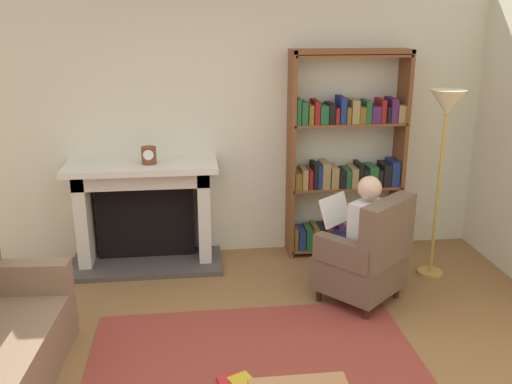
{
  "coord_description": "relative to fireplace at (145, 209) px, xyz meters",
  "views": [
    {
      "loc": [
        -0.41,
        -3.01,
        2.39
      ],
      "look_at": [
        0.1,
        1.2,
        1.05
      ],
      "focal_mm": 39.04,
      "sensor_mm": 36.0,
      "label": 1
    }
  ],
  "objects": [
    {
      "name": "bookshelf",
      "position": [
        2.04,
        0.03,
        0.41
      ],
      "size": [
        1.18,
        0.32,
        2.09
      ],
      "color": "brown",
      "rests_on": "ground"
    },
    {
      "name": "armchair_reading",
      "position": [
        1.94,
        -1.08,
        -0.14
      ],
      "size": [
        0.89,
        0.89,
        0.97
      ],
      "rotation": [
        0.0,
        0.0,
        3.86
      ],
      "color": "#331E14",
      "rests_on": "ground"
    },
    {
      "name": "area_rug",
      "position": [
        0.88,
        -2.0,
        -0.56
      ],
      "size": [
        2.4,
        1.8,
        0.01
      ],
      "primitive_type": "cube",
      "color": "brown",
      "rests_on": "ground"
    },
    {
      "name": "back_wall",
      "position": [
        0.88,
        0.25,
        0.79
      ],
      "size": [
        5.6,
        0.1,
        2.7
      ],
      "primitive_type": "cube",
      "color": "beige",
      "rests_on": "ground"
    },
    {
      "name": "seated_reader",
      "position": [
        1.86,
        -0.99,
        0.06
      ],
      "size": [
        0.57,
        0.59,
        1.14
      ],
      "rotation": [
        0.0,
        0.0,
        3.86
      ],
      "color": "silver",
      "rests_on": "ground"
    },
    {
      "name": "scattered_books",
      "position": [
        0.73,
        -2.14,
        -0.54
      ],
      "size": [
        0.29,
        0.25,
        0.03
      ],
      "color": "red",
      "rests_on": "area_rug"
    },
    {
      "name": "mantel_clock",
      "position": [
        0.08,
        -0.1,
        0.57
      ],
      "size": [
        0.14,
        0.14,
        0.16
      ],
      "color": "brown",
      "rests_on": "fireplace"
    },
    {
      "name": "floor_lamp",
      "position": [
        2.74,
        -0.62,
        0.95
      ],
      "size": [
        0.32,
        0.32,
        1.78
      ],
      "color": "#B7933F",
      "rests_on": "ground"
    },
    {
      "name": "fireplace",
      "position": [
        0.0,
        0.0,
        0.0
      ],
      "size": [
        1.48,
        0.64,
        1.05
      ],
      "color": "#4C4742",
      "rests_on": "ground"
    }
  ]
}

